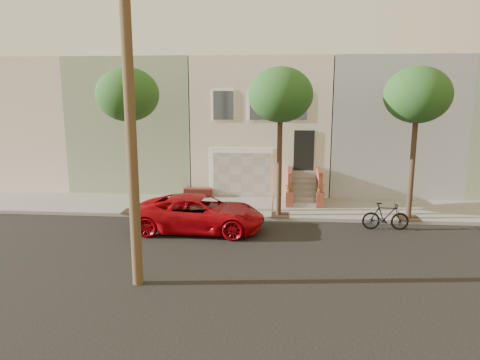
{
  "coord_description": "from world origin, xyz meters",
  "views": [
    {
      "loc": [
        1.02,
        -14.95,
        5.49
      ],
      "look_at": [
        -0.6,
        3.0,
        1.85
      ],
      "focal_mm": 33.45,
      "sensor_mm": 36.0,
      "label": 1
    }
  ],
  "objects": [
    {
      "name": "tree_mid",
      "position": [
        1.0,
        3.9,
        5.26
      ],
      "size": [
        2.7,
        2.57,
        6.3
      ],
      "color": "#2D2116",
      "rests_on": "sidewalk"
    },
    {
      "name": "pickup_truck",
      "position": [
        -2.12,
        1.85,
        0.71
      ],
      "size": [
        5.19,
        2.48,
        1.43
      ],
      "primitive_type": "imported",
      "rotation": [
        0.0,
        0.0,
        1.55
      ],
      "color": "#A7050D",
      "rests_on": "ground"
    },
    {
      "name": "motorcycle",
      "position": [
        5.26,
        2.64,
        0.55
      ],
      "size": [
        1.84,
        0.53,
        1.1
      ],
      "primitive_type": "imported",
      "rotation": [
        0.0,
        0.0,
        1.58
      ],
      "color": "black",
      "rests_on": "ground"
    },
    {
      "name": "house_row",
      "position": [
        0.0,
        11.19,
        3.64
      ],
      "size": [
        33.1,
        11.7,
        7.0
      ],
      "color": "beige",
      "rests_on": "sidewalk"
    },
    {
      "name": "ground",
      "position": [
        0.0,
        0.0,
        0.0
      ],
      "size": [
        90.0,
        90.0,
        0.0
      ],
      "primitive_type": "plane",
      "color": "black",
      "rests_on": "ground"
    },
    {
      "name": "tree_right",
      "position": [
        6.5,
        3.9,
        5.26
      ],
      "size": [
        2.7,
        2.57,
        6.3
      ],
      "color": "#2D2116",
      "rests_on": "sidewalk"
    },
    {
      "name": "tree_left",
      "position": [
        -5.5,
        3.9,
        5.26
      ],
      "size": [
        2.7,
        2.57,
        6.3
      ],
      "color": "#2D2116",
      "rests_on": "sidewalk"
    },
    {
      "name": "sidewalk",
      "position": [
        0.0,
        5.35,
        0.07
      ],
      "size": [
        40.0,
        3.7,
        0.15
      ],
      "primitive_type": "cube",
      "color": "gray",
      "rests_on": "ground"
    }
  ]
}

